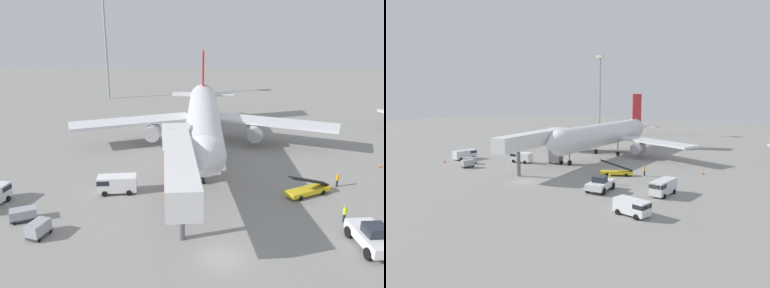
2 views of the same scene
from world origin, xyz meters
TOP-DOWN VIEW (x-y plane):
  - ground_plane at (0.00, 0.00)m, footprint 300.00×300.00m
  - airplane_at_gate at (-1.64, 31.38)m, footprint 45.12×46.14m
  - jet_bridge at (-4.29, 8.92)m, footprint 5.34×20.90m
  - pushback_tug at (13.95, 2.02)m, footprint 3.46×5.83m
  - belt_loader_truck at (10.97, 13.01)m, footprint 5.89×4.17m
  - service_van_far_center at (-25.49, 9.09)m, footprint 2.84×5.26m
  - service_van_far_left at (-12.20, 13.02)m, footprint 4.86×2.67m
  - service_van_mid_center at (22.76, 5.12)m, footprint 2.62×5.40m
  - service_van_rear_right at (22.99, -5.72)m, footprint 4.86×2.93m
  - baggage_cart_near_right at (-17.49, 2.94)m, footprint 1.97×2.56m
  - baggage_cart_far_right at (-20.42, 5.99)m, footprint 2.96×2.43m
  - ground_crew_worker_foreground at (13.06, 6.67)m, footprint 0.49×0.49m
  - ground_crew_worker_midground at (15.33, 15.59)m, footprint 0.40×0.40m
  - safety_cone_alpha at (-25.99, 3.78)m, footprint 0.45×0.45m
  - safety_cone_bravo at (23.93, 22.67)m, footprint 0.38×0.38m
  - apron_light_mast at (-27.73, 73.51)m, footprint 2.40×2.40m

SIDE VIEW (x-z plane):
  - ground_plane at x=0.00m, z-range 0.00..0.00m
  - safety_cone_bravo at x=23.93m, z-range 0.00..0.57m
  - safety_cone_alpha at x=-25.99m, z-range 0.00..0.68m
  - baggage_cart_far_right at x=-20.42m, z-range 0.08..1.40m
  - belt_loader_truck at x=10.97m, z-range -0.71..2.20m
  - baggage_cart_near_right at x=-17.49m, z-range 0.08..1.66m
  - ground_crew_worker_midground at x=15.33m, z-range 0.05..1.91m
  - ground_crew_worker_foreground at x=13.06m, z-range 0.06..1.93m
  - pushback_tug at x=13.95m, z-range -0.08..2.33m
  - service_van_rear_right at x=22.99m, z-range 0.15..2.18m
  - service_van_far_center at x=-25.49m, z-range 0.15..2.24m
  - service_van_far_left at x=-12.20m, z-range 0.15..2.32m
  - service_van_mid_center at x=22.76m, z-range 0.16..2.44m
  - airplane_at_gate at x=-1.64m, z-range -2.26..12.35m
  - jet_bridge at x=-4.29m, z-range 1.96..9.54m
  - apron_light_mast at x=-27.73m, z-range 5.19..33.54m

